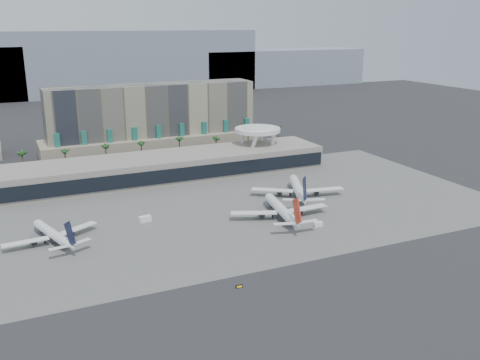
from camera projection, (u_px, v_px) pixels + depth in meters
name	position (u px, v px, depth m)	size (l,w,h in m)	color
ground	(261.00, 257.00, 187.39)	(900.00, 900.00, 0.00)	#232326
apron_pad	(206.00, 209.00, 235.46)	(260.00, 130.00, 0.06)	#5B5B59
mountain_ridge	(98.00, 67.00, 600.68)	(680.00, 60.00, 70.00)	gray
hotel	(153.00, 124.00, 339.00)	(140.00, 30.00, 42.00)	tan
terminal	(169.00, 165.00, 281.55)	(170.00, 32.50, 14.50)	#9F998C
saucer_structure	(258.00, 133.00, 305.20)	(26.00, 26.00, 21.89)	white
palm_row	(162.00, 144.00, 313.90)	(157.80, 2.80, 13.10)	brown
airliner_left	(53.00, 234.00, 199.00)	(35.36, 36.61, 13.04)	white
airliner_centre	(281.00, 210.00, 223.31)	(42.18, 43.76, 15.19)	white
airliner_right	(298.00, 189.00, 250.58)	(41.52, 42.82, 15.63)	white
service_vehicle_a	(145.00, 219.00, 220.09)	(4.93, 2.41, 2.41)	white
service_vehicle_b	(318.00, 224.00, 215.08)	(3.64, 2.08, 1.87)	white
taxiway_sign	(239.00, 286.00, 165.48)	(2.26, 0.59, 1.02)	black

